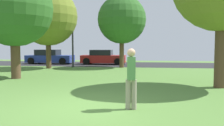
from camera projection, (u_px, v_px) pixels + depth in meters
ground_plane at (85, 108)px, 6.58m from camera, size 44.00×44.00×0.00m
road_strip at (128, 64)px, 22.38m from camera, size 44.00×6.40×0.01m
maple_tree_far at (14, 8)px, 12.31m from camera, size 4.01×4.01×5.70m
oak_tree_left at (122, 20)px, 18.86m from camera, size 3.86×3.86×5.78m
maple_tree_near at (48, 16)px, 18.05m from camera, size 4.50×4.50×6.24m
person_bystander at (131, 76)px, 6.36m from camera, size 0.30×0.34×1.65m
parked_car_blue at (50, 57)px, 23.12m from camera, size 4.49×1.93×1.39m
parked_car_red at (103, 58)px, 22.53m from camera, size 4.16×1.99×1.37m
street_lamp_post at (73, 40)px, 19.05m from camera, size 0.14×0.14×4.50m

